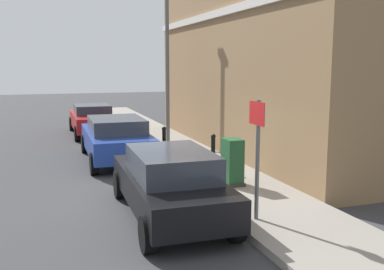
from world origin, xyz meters
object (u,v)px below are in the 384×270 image
object	(u,v)px
car_black	(170,182)
car_red	(93,119)
lamppost	(167,59)
car_blue	(116,138)
utility_cabinet	(232,164)
street_sign	(257,142)
bollard_far_kerb	(164,142)
bollard_near_cabinet	(213,151)

from	to	relation	value
car_black	car_red	world-z (taller)	car_black
car_black	lamppost	distance (m)	8.41
car_blue	lamppost	world-z (taller)	lamppost
car_black	lamppost	size ratio (longest dim) A/B	0.77
utility_cabinet	street_sign	world-z (taller)	street_sign
bollard_far_kerb	street_sign	world-z (taller)	street_sign
car_red	utility_cabinet	world-z (taller)	car_red
car_black	bollard_near_cabinet	size ratio (longest dim) A/B	4.21
utility_cabinet	lamppost	size ratio (longest dim) A/B	0.20
car_black	bollard_far_kerb	bearing A→B (deg)	-12.61
car_black	car_red	bearing A→B (deg)	2.66
car_black	car_red	size ratio (longest dim) A/B	1.02
utility_cabinet	bollard_far_kerb	bearing A→B (deg)	102.99
car_black	utility_cabinet	world-z (taller)	car_black
car_red	bollard_far_kerb	xyz separation A→B (m)	(1.45, -6.71, -0.00)
car_blue	utility_cabinet	world-z (taller)	car_blue
car_black	bollard_far_kerb	world-z (taller)	car_black
car_red	bollard_near_cabinet	distance (m)	8.93
street_sign	lamppost	bearing A→B (deg)	85.24
utility_cabinet	bollard_far_kerb	distance (m)	3.54
utility_cabinet	lamppost	distance (m)	6.83
car_black	bollard_near_cabinet	distance (m)	3.63
car_blue	bollard_far_kerb	bearing A→B (deg)	-122.38
bollard_far_kerb	car_red	bearing A→B (deg)	102.23
car_blue	car_red	xyz separation A→B (m)	(-0.10, 5.81, -0.05)
street_sign	utility_cabinet	bearing A→B (deg)	76.42
bollard_near_cabinet	street_sign	world-z (taller)	street_sign
car_red	bollard_far_kerb	world-z (taller)	car_red
bollard_near_cabinet	car_black	bearing A→B (deg)	-125.67
car_black	car_blue	xyz separation A→B (m)	(-0.14, 5.75, 0.01)
car_black	utility_cabinet	bearing A→B (deg)	-53.60
car_blue	bollard_near_cabinet	bearing A→B (deg)	-140.12
bollard_far_kerb	lamppost	world-z (taller)	lamppost
car_red	car_blue	bearing A→B (deg)	-178.94
utility_cabinet	lamppost	world-z (taller)	lamppost
car_red	street_sign	size ratio (longest dim) A/B	1.86
lamppost	car_red	bearing A→B (deg)	121.84
car_red	bollard_far_kerb	bearing A→B (deg)	-167.66
bollard_far_kerb	street_sign	xyz separation A→B (m)	(0.21, -5.88, 0.96)
car_black	bollard_near_cabinet	xyz separation A→B (m)	(2.12, 2.95, -0.04)
car_blue	bollard_far_kerb	world-z (taller)	car_blue
car_blue	lamppost	bearing A→B (deg)	-48.35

